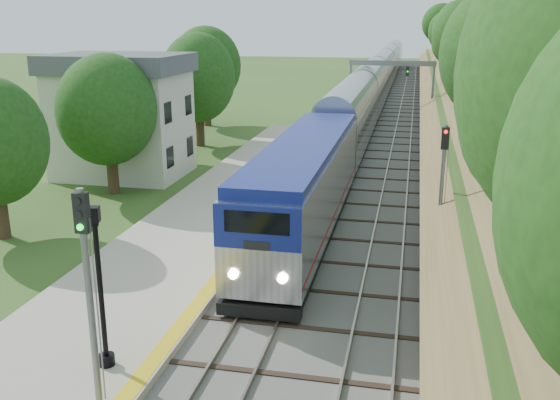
% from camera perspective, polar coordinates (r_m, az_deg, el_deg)
% --- Properties ---
extents(trackbed, '(9.50, 170.00, 0.28)m').
position_cam_1_polar(trackbed, '(68.65, 9.74, 7.62)').
color(trackbed, '#4C4944').
rests_on(trackbed, ground).
extents(platform, '(6.40, 68.00, 0.38)m').
position_cam_1_polar(platform, '(27.75, -10.01, -5.17)').
color(platform, '#A79D86').
rests_on(platform, ground).
extents(yellow_stripe, '(0.55, 68.00, 0.01)m').
position_cam_1_polar(yellow_stripe, '(26.78, -4.34, -5.32)').
color(yellow_stripe, gold).
rests_on(yellow_stripe, platform).
extents(embankment, '(10.64, 170.00, 11.70)m').
position_cam_1_polar(embankment, '(68.55, 16.88, 8.74)').
color(embankment, brown).
rests_on(embankment, ground).
extents(station_building, '(8.60, 6.60, 8.00)m').
position_cam_1_polar(station_building, '(42.71, -14.29, 7.57)').
color(station_building, beige).
rests_on(station_building, ground).
extents(signal_gantry, '(8.40, 0.38, 6.20)m').
position_cam_1_polar(signal_gantry, '(63.10, 10.15, 11.19)').
color(signal_gantry, slate).
rests_on(signal_gantry, ground).
extents(trees_behind_platform, '(7.82, 53.32, 7.21)m').
position_cam_1_polar(trees_behind_platform, '(33.19, -17.00, 5.72)').
color(trees_behind_platform, '#332316').
rests_on(trees_behind_platform, ground).
extents(train, '(3.05, 122.41, 4.49)m').
position_cam_1_polar(train, '(79.57, 8.76, 10.46)').
color(train, black).
rests_on(train, trackbed).
extents(lamppost_far, '(0.48, 0.48, 4.89)m').
position_cam_1_polar(lamppost_far, '(18.77, -16.04, -8.53)').
color(lamppost_far, black).
rests_on(lamppost_far, platform).
extents(signal_platform, '(0.35, 0.28, 5.94)m').
position_cam_1_polar(signal_platform, '(16.44, -17.17, -6.70)').
color(signal_platform, slate).
rests_on(signal_platform, platform).
extents(signal_farside, '(0.32, 0.25, 5.82)m').
position_cam_1_polar(signal_farside, '(27.56, 14.62, 2.00)').
color(signal_farside, slate).
rests_on(signal_farside, ground).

